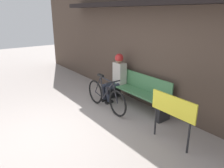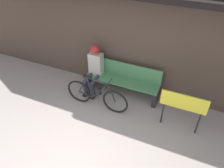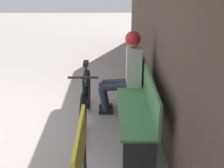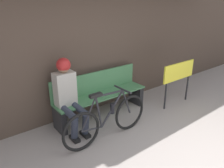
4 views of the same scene
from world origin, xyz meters
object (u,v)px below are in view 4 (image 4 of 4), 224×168
Objects in this scene: bicycle at (108,119)px; signboard at (179,74)px; park_bench_near at (100,95)px; person_seated at (68,91)px.

bicycle is 1.95m from signboard.
park_bench_near is 0.82m from bicycle.
signboard is (1.92, 0.10, 0.34)m from bicycle.
person_seated is 1.36× the size of signboard.
bicycle is at bearing -176.96° from signboard.
bicycle is (-0.37, -0.72, -0.06)m from park_bench_near.
bicycle is 1.70× the size of signboard.
person_seated reaches higher than signboard.
person_seated is at bearing 167.44° from signboard.
person_seated is 2.33m from signboard.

